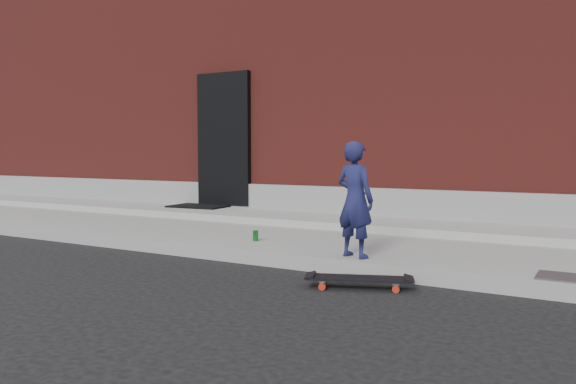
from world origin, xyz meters
The scene contains 9 objects.
ground centered at (0.00, 0.00, 0.00)m, with size 80.00×80.00×0.00m, color black.
sidewalk centered at (0.00, 1.50, 0.07)m, with size 20.00×3.00×0.15m, color gray.
apron centered at (0.00, 2.40, 0.20)m, with size 20.00×1.20×0.10m, color gray.
building centered at (0.00, 6.99, 2.50)m, with size 20.00×8.10×5.00m.
child centered at (1.00, 0.20, 0.72)m, with size 0.41×0.27×1.13m, color #191B46.
skateboard centered at (1.30, -0.40, 0.08)m, with size 0.91×0.54×0.10m.
soda_can centered at (-0.39, 0.56, 0.21)m, with size 0.07×0.07×0.12m, color #177723.
doormat centered at (-2.90, 2.70, 0.26)m, with size 0.96×0.78×0.03m, color black.
utility_plate centered at (2.92, 0.20, 0.16)m, with size 0.56×0.36×0.02m, color #535358.
Camera 1 is at (3.14, -4.83, 1.17)m, focal length 35.00 mm.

